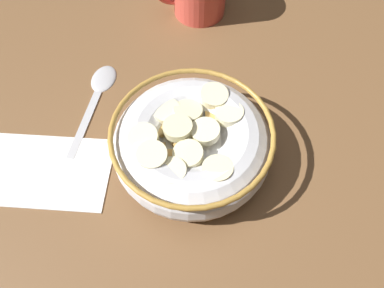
{
  "coord_description": "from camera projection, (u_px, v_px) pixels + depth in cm",
  "views": [
    {
      "loc": [
        3.15,
        20.82,
        37.63
      ],
      "look_at": [
        0.0,
        0.0,
        3.0
      ],
      "focal_mm": 33.55,
      "sensor_mm": 36.0,
      "label": 1
    }
  ],
  "objects": [
    {
      "name": "folded_napkin",
      "position": [
        43.0,
        170.0,
        0.42
      ],
      "size": [
        17.5,
        12.71,
        0.3
      ],
      "primitive_type": "cube",
      "rotation": [
        0.0,
        0.0,
        -0.22
      ],
      "color": "white",
      "rests_on": "ground_plane"
    },
    {
      "name": "spoon",
      "position": [
        99.0,
        87.0,
        0.48
      ],
      "size": [
        7.13,
        15.21,
        0.8
      ],
      "color": "#B7B7BC",
      "rests_on": "ground_plane"
    },
    {
      "name": "cereal_bowl",
      "position": [
        192.0,
        143.0,
        0.4
      ],
      "size": [
        18.01,
        18.01,
        6.38
      ],
      "color": "silver",
      "rests_on": "ground_plane"
    },
    {
      "name": "ground_plane",
      "position": [
        192.0,
        161.0,
        0.44
      ],
      "size": [
        107.52,
        107.52,
        2.0
      ],
      "primitive_type": "cube",
      "color": "brown"
    }
  ]
}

